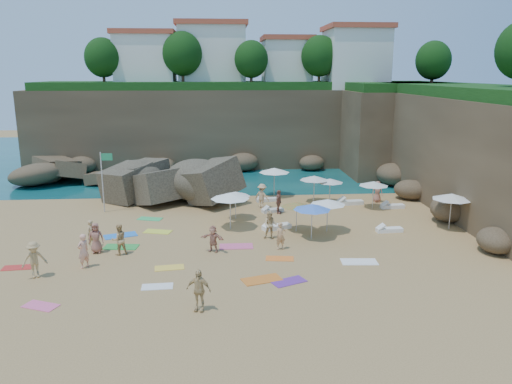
{
  "coord_description": "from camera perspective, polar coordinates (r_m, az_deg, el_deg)",
  "views": [
    {
      "loc": [
        -0.38,
        -29.12,
        9.75
      ],
      "look_at": [
        2.0,
        3.0,
        2.0
      ],
      "focal_mm": 35.0,
      "sensor_mm": 36.0,
      "label": 1
    }
  ],
  "objects": [
    {
      "name": "cliff_right",
      "position": [
        42.26,
        23.18,
        4.62
      ],
      "size": [
        8.0,
        30.0,
        8.0
      ],
      "primitive_type": "cube",
      "color": "brown",
      "rests_on": "ground"
    },
    {
      "name": "towel_12",
      "position": [
        31.97,
        -11.16,
        -4.46
      ],
      "size": [
        1.85,
        1.26,
        0.03
      ],
      "primitive_type": "cube",
      "rotation": [
        0.0,
        0.0,
        -0.27
      ],
      "color": "#E1E83D",
      "rests_on": "ground"
    },
    {
      "name": "parasol_11",
      "position": [
        33.77,
        21.48,
        -0.48
      ],
      "size": [
        2.44,
        2.44,
        2.31
      ],
      "color": "silver",
      "rests_on": "ground"
    },
    {
      "name": "parasol_1",
      "position": [
        38.27,
        8.47,
        1.3
      ],
      "size": [
        2.01,
        2.01,
        1.9
      ],
      "color": "silver",
      "rests_on": "ground"
    },
    {
      "name": "lounger_0",
      "position": [
        35.71,
        1.91,
        -2.12
      ],
      "size": [
        1.66,
        1.01,
        0.25
      ],
      "primitive_type": "cube",
      "rotation": [
        0.0,
        0.0,
        0.33
      ],
      "color": "silver",
      "rests_on": "ground"
    },
    {
      "name": "lounger_2",
      "position": [
        38.4,
        10.7,
        -1.19
      ],
      "size": [
        1.99,
        0.78,
        0.3
      ],
      "primitive_type": "cube",
      "rotation": [
        0.0,
        0.0,
        0.07
      ],
      "color": "silver",
      "rests_on": "ground"
    },
    {
      "name": "towel_6",
      "position": [
        24.24,
        3.77,
        -10.17
      ],
      "size": [
        1.84,
        1.43,
        0.03
      ],
      "primitive_type": "cube",
      "rotation": [
        0.0,
        0.0,
        0.42
      ],
      "color": "#662C91",
      "rests_on": "ground"
    },
    {
      "name": "towel_13",
      "position": [
        27.09,
        11.71,
        -7.82
      ],
      "size": [
        1.94,
        1.07,
        0.03
      ],
      "primitive_type": "cube",
      "rotation": [
        0.0,
        0.0,
        -0.07
      ],
      "color": "white",
      "rests_on": "ground"
    },
    {
      "name": "parasol_0",
      "position": [
        33.66,
        -2.37,
        -0.22
      ],
      "size": [
        2.02,
        2.02,
        1.91
      ],
      "color": "silver",
      "rests_on": "ground"
    },
    {
      "name": "person_stand_4",
      "position": [
        39.4,
        13.71,
        0.04
      ],
      "size": [
        0.9,
        0.66,
        1.64
      ],
      "primitive_type": "imported",
      "rotation": [
        0.0,
        0.0,
        -0.31
      ],
      "color": "#B4725E",
      "rests_on": "ground"
    },
    {
      "name": "cliff_corner",
      "position": [
        52.42,
        15.26,
        6.76
      ],
      "size": [
        10.0,
        12.0,
        8.0
      ],
      "primitive_type": "cube",
      "color": "brown",
      "rests_on": "ground"
    },
    {
      "name": "towel_8",
      "position": [
        31.74,
        -15.23,
        -4.82
      ],
      "size": [
        2.16,
        1.59,
        0.03
      ],
      "primitive_type": "cube",
      "rotation": [
        0.0,
        0.0,
        0.35
      ],
      "color": "blue",
      "rests_on": "ground"
    },
    {
      "name": "seawater",
      "position": [
        59.92,
        -3.83,
        4.14
      ],
      "size": [
        120.0,
        120.0,
        0.0
      ],
      "primitive_type": "plane",
      "color": "#0C4751",
      "rests_on": "ground"
    },
    {
      "name": "person_stand_5",
      "position": [
        40.85,
        -16.0,
        0.54
      ],
      "size": [
        1.77,
        1.26,
        1.88
      ],
      "primitive_type": "imported",
      "rotation": [
        0.0,
        0.0,
        0.49
      ],
      "color": "#BF6D5F",
      "rests_on": "ground"
    },
    {
      "name": "person_lie_5",
      "position": [
        30.02,
        1.64,
        -4.79
      ],
      "size": [
        1.07,
        1.78,
        0.63
      ],
      "primitive_type": "imported",
      "rotation": [
        0.0,
        0.0,
        -0.16
      ],
      "color": "#D6B37A",
      "rests_on": "ground"
    },
    {
      "name": "person_lie_1",
      "position": [
        21.56,
        -6.53,
        -12.79
      ],
      "size": [
        1.56,
        2.05,
        0.44
      ],
      "primitive_type": "imported",
      "rotation": [
        0.0,
        0.0,
        -0.31
      ],
      "color": "#D9B77B",
      "rests_on": "ground"
    },
    {
      "name": "marina_masts",
      "position": [
        61.65,
        -19.5,
        6.47
      ],
      "size": [
        3.1,
        0.1,
        6.0
      ],
      "color": "white",
      "rests_on": "ground"
    },
    {
      "name": "towel_10",
      "position": [
        27.03,
        2.73,
        -7.6
      ],
      "size": [
        1.58,
        0.94,
        0.03
      ],
      "primitive_type": "cube",
      "rotation": [
        0.0,
        0.0,
        -0.14
      ],
      "color": "orange",
      "rests_on": "ground"
    },
    {
      "name": "towel_5",
      "position": [
        24.11,
        -11.21,
        -10.56
      ],
      "size": [
        1.48,
        0.8,
        0.03
      ],
      "primitive_type": "cube",
      "rotation": [
        0.0,
        0.0,
        0.05
      ],
      "color": "white",
      "rests_on": "ground"
    },
    {
      "name": "rock_promontory",
      "position": [
        47.36,
        -17.1,
        1.04
      ],
      "size": [
        12.0,
        7.0,
        2.0
      ],
      "primitive_type": null,
      "color": "brown",
      "rests_on": "ground"
    },
    {
      "name": "lounger_5",
      "position": [
        32.44,
        14.99,
        -4.2
      ],
      "size": [
        1.67,
        0.66,
        0.25
      ],
      "primitive_type": "cube",
      "rotation": [
        0.0,
        0.0,
        0.07
      ],
      "color": "white",
      "rests_on": "ground"
    },
    {
      "name": "person_stand_3",
      "position": [
        35.23,
        2.61,
        -1.12
      ],
      "size": [
        0.75,
        1.08,
        1.7
      ],
      "primitive_type": "imported",
      "rotation": [
        0.0,
        0.0,
        1.2
      ],
      "color": "#945C4A",
      "rests_on": "ground"
    },
    {
      "name": "person_lie_2",
      "position": [
        29.14,
        -17.74,
        -6.22
      ],
      "size": [
        0.96,
        1.74,
        0.45
      ],
      "primitive_type": "imported",
      "rotation": [
        0.0,
        0.0,
        0.08
      ],
      "color": "#9B5E4D",
      "rests_on": "ground"
    },
    {
      "name": "clifftop_buildings",
      "position": [
        55.03,
        -0.78,
        15.08
      ],
      "size": [
        28.48,
        9.48,
        7.0
      ],
      "color": "white",
      "rests_on": "cliff_back"
    },
    {
      "name": "person_lie_4",
      "position": [
        28.34,
        2.83,
        -6.22
      ],
      "size": [
        0.92,
        1.63,
        0.37
      ],
      "primitive_type": "imported",
      "rotation": [
        0.0,
        0.0,
        0.24
      ],
      "color": "tan",
      "rests_on": "ground"
    },
    {
      "name": "person_stand_1",
      "position": [
        28.33,
        -15.37,
        -5.25
      ],
      "size": [
        1.04,
        0.96,
        1.73
      ],
      "primitive_type": "imported",
      "rotation": [
        0.0,
        0.0,
        3.6
      ],
      "color": "tan",
      "rests_on": "ground"
    },
    {
      "name": "towel_4",
      "position": [
        26.17,
        -9.87,
        -8.52
      ],
      "size": [
        1.57,
        0.92,
        0.03
      ],
      "primitive_type": "cube",
      "rotation": [
        0.0,
        0.0,
        0.13
      ],
      "color": "yellow",
      "rests_on": "ground"
    },
    {
      "name": "towel_2",
      "position": [
        24.4,
        0.68,
        -9.97
      ],
      "size": [
        2.09,
        1.47,
        0.03
      ],
      "primitive_type": "cube",
      "rotation": [
        0.0,
        0.0,
        0.3
      ],
      "color": "orange",
      "rests_on": "ground"
    },
    {
      "name": "towel_9",
      "position": [
        28.81,
        -2.27,
        -6.22
      ],
      "size": [
        1.93,
        0.98,
        0.03
      ],
      "primitive_type": "cube",
      "rotation": [
        0.0,
        0.0,
        -0.01
      ],
      "color": "#E55989",
      "rests_on": "ground"
    },
    {
      "name": "parasol_8",
      "position": [
        31.18,
        8.2,
        -1.13
      ],
      "size": [
        2.23,
        2.23,
        2.11
      ],
      "color": "silver",
      "rests_on": "ground"
    },
    {
      "name": "clifftop_trees",
      "position": [
        48.93,
        1.88,
        15.29
      ],
      "size": [
        35.6,
        23.82,
        4.4
      ],
      "color": "#11380F",
      "rests_on": "ground"
    },
    {
      "name": "person_stand_2",
      "position": [
        36.56,
        0.69,
        -0.46
      ],
      "size": [
        1.22,
        1.12,
        1.82
      ],
      "primitive_type": "imported",
      "rotation": [
        0.0,
        0.0,
        2.45
      ],
      "color": "tan",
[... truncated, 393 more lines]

